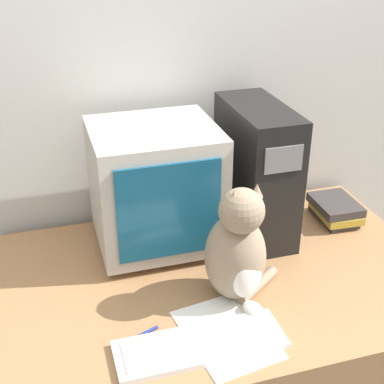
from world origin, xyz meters
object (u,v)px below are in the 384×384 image
at_px(pen, 136,338).
at_px(cat, 237,251).
at_px(book_stack, 335,210).
at_px(keyboard, 200,345).
at_px(computer_tower, 256,171).
at_px(crt_monitor, 156,187).

bearing_deg(pen, cat, 16.07).
bearing_deg(pen, book_stack, 26.13).
distance_m(keyboard, pen, 0.18).
bearing_deg(book_stack, computer_tower, 175.39).
distance_m(book_stack, pen, 0.94).
bearing_deg(book_stack, keyboard, -144.15).
relative_size(crt_monitor, computer_tower, 0.91).
bearing_deg(pen, crt_monitor, 69.45).
distance_m(computer_tower, pen, 0.72).
bearing_deg(book_stack, pen, -153.87).
distance_m(crt_monitor, pen, 0.52).
xyz_separation_m(computer_tower, book_stack, (0.32, -0.03, -0.19)).
relative_size(crt_monitor, keyboard, 0.94).
xyz_separation_m(cat, pen, (-0.32, -0.09, -0.16)).
xyz_separation_m(crt_monitor, cat, (0.15, -0.35, -0.06)).
bearing_deg(cat, pen, -176.96).
height_order(computer_tower, pen, computer_tower).
xyz_separation_m(computer_tower, keyboard, (-0.36, -0.52, -0.22)).
bearing_deg(keyboard, computer_tower, 54.99).
bearing_deg(pen, keyboard, -27.48).
relative_size(keyboard, pen, 3.35).
distance_m(crt_monitor, cat, 0.39).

